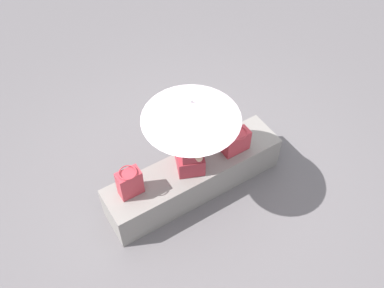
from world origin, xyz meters
TOP-DOWN VIEW (x-y plane):
  - ground_plane at (0.00, 0.00)m, footprint 14.00×14.00m
  - stone_bench at (0.00, 0.00)m, footprint 2.08×0.49m
  - person_seated at (0.05, -0.02)m, footprint 0.38×0.51m
  - parasol at (0.06, 0.04)m, footprint 0.96×0.96m
  - handbag_black at (-0.50, 0.06)m, footprint 0.31×0.23m
  - tote_bag_canvas at (0.75, -0.04)m, footprint 0.24×0.18m

SIDE VIEW (x-z plane):
  - ground_plane at x=0.00m, z-range 0.00..0.00m
  - stone_bench at x=0.00m, z-range 0.00..0.45m
  - handbag_black at x=-0.50m, z-range 0.44..0.73m
  - tote_bag_canvas at x=0.75m, z-range 0.44..0.78m
  - person_seated at x=0.05m, z-range 0.38..1.28m
  - parasol at x=0.06m, z-range 0.83..1.87m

